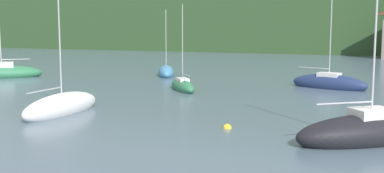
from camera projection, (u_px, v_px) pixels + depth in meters
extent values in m
cube|color=#2D4C28|center=(340.00, 6.00, 102.28)|extent=(352.00, 42.07, 19.52)
ellipsoid|color=#38562D|center=(173.00, 21.00, 130.14)|extent=(246.40, 29.45, 36.36)
ellipsoid|color=#2D754C|center=(183.00, 87.00, 36.41)|extent=(4.06, 4.47, 1.16)
cylinder|color=#B7B7BC|center=(182.00, 44.00, 35.99)|extent=(0.06, 0.06, 6.07)
cylinder|color=#ADADB2|center=(186.00, 75.00, 35.35)|extent=(1.30, 1.53, 0.05)
cube|color=silver|center=(183.00, 80.00, 36.35)|extent=(1.53, 1.61, 0.37)
ellipsoid|color=white|center=(62.00, 107.00, 26.57)|extent=(1.87, 6.43, 1.59)
cylinder|color=#B7B7BC|center=(60.00, 48.00, 26.15)|extent=(0.08, 0.08, 5.87)
cylinder|color=#ADADB2|center=(45.00, 90.00, 25.11)|extent=(0.16, 2.86, 0.07)
ellipsoid|color=black|center=(371.00, 133.00, 19.84)|extent=(6.83, 6.26, 1.67)
cylinder|color=#B7B7BC|center=(375.00, 33.00, 19.31)|extent=(0.09, 0.09, 7.57)
cylinder|color=#ADADB2|center=(345.00, 103.00, 19.28)|extent=(2.11, 1.81, 0.08)
cube|color=silver|center=(371.00, 115.00, 19.74)|extent=(2.06, 2.01, 0.62)
ellipsoid|color=navy|center=(329.00, 84.00, 37.55)|extent=(6.51, 3.43, 1.58)
cylinder|color=#B7B7BC|center=(331.00, 38.00, 37.08)|extent=(0.08, 0.08, 6.56)
cylinder|color=#ADADB2|center=(314.00, 68.00, 38.24)|extent=(2.57, 0.82, 0.07)
cube|color=silver|center=(329.00, 76.00, 37.46)|extent=(1.95, 1.53, 0.48)
ellipsoid|color=#2D754C|center=(2.00, 74.00, 45.91)|extent=(7.33, 6.99, 1.64)
cylinder|color=#B7B7BC|center=(0.00, 29.00, 45.37)|extent=(0.09, 0.09, 7.79)
cylinder|color=#ADADB2|center=(16.00, 59.00, 46.17)|extent=(2.03, 1.86, 0.08)
cube|color=silver|center=(1.00, 66.00, 45.81)|extent=(2.73, 2.68, 0.68)
ellipsoid|color=teal|center=(166.00, 72.00, 47.57)|extent=(3.90, 5.59, 1.47)
cylinder|color=#B7B7BC|center=(166.00, 39.00, 47.15)|extent=(0.07, 0.07, 5.96)
cylinder|color=#ADADB2|center=(166.00, 61.00, 48.34)|extent=(0.89, 1.66, 0.06)
sphere|color=yellow|center=(227.00, 128.00, 22.58)|extent=(0.43, 0.43, 0.43)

